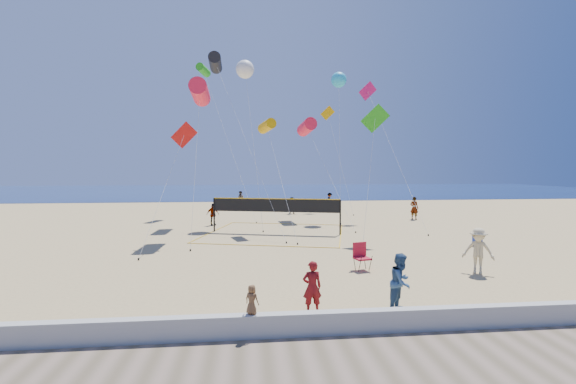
{
  "coord_description": "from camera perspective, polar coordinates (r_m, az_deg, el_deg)",
  "views": [
    {
      "loc": [
        -2.58,
        -12.5,
        4.27
      ],
      "look_at": [
        -1.11,
        2.0,
        3.37
      ],
      "focal_mm": 24.0,
      "sensor_mm": 36.0,
      "label": 1
    }
  ],
  "objects": [
    {
      "name": "kite_8",
      "position": [
        38.37,
        -12.43,
        17.19
      ],
      "size": [
        5.41,
        8.24,
        13.92
      ],
      "rotation": [
        0.0,
        0.0,
        -0.3
      ],
      "color": "#279F18",
      "rests_on": "ground"
    },
    {
      "name": "far_person_2",
      "position": [
        33.9,
        18.19,
        -2.28
      ],
      "size": [
        0.81,
        0.82,
        1.9
      ],
      "primitive_type": "imported",
      "rotation": [
        0.0,
        0.0,
        2.33
      ],
      "color": "gray",
      "rests_on": "ground"
    },
    {
      "name": "kite_1",
      "position": [
        32.76,
        -10.71,
        18.29
      ],
      "size": [
        5.25,
        11.18,
        13.3
      ],
      "rotation": [
        0.0,
        0.0,
        0.02
      ],
      "color": "black",
      "rests_on": "ground"
    },
    {
      "name": "kite_9",
      "position": [
        40.22,
        6.13,
        10.65
      ],
      "size": [
        2.1,
        5.72,
        10.72
      ],
      "rotation": [
        0.0,
        0.0,
        0.18
      ],
      "color": "#D29905",
      "rests_on": "ground"
    },
    {
      "name": "bystander_a",
      "position": [
        12.32,
        16.4,
        -12.66
      ],
      "size": [
        1.06,
        1.06,
        1.73
      ],
      "primitive_type": "imported",
      "rotation": [
        0.0,
        0.0,
        0.78
      ],
      "color": "#2E4D74",
      "rests_on": "ground"
    },
    {
      "name": "kite_7",
      "position": [
        33.97,
        7.53,
        16.14
      ],
      "size": [
        1.65,
        4.6,
        12.36
      ],
      "rotation": [
        0.0,
        0.0,
        -0.34
      ],
      "color": "#24ADE0",
      "rests_on": "ground"
    },
    {
      "name": "volleyball_net",
      "position": [
        25.32,
        -1.86,
        -2.59
      ],
      "size": [
        10.53,
        10.42,
        2.31
      ],
      "rotation": [
        0.0,
        0.0,
        -0.26
      ],
      "color": "black",
      "rests_on": "ground"
    },
    {
      "name": "far_person_0",
      "position": [
        29.45,
        -11.09,
        -3.27
      ],
      "size": [
        1.04,
        0.76,
        1.64
      ],
      "primitive_type": "imported",
      "rotation": [
        0.0,
        0.0,
        0.42
      ],
      "color": "gray",
      "rests_on": "ground"
    },
    {
      "name": "camp_chair",
      "position": [
        16.66,
        10.77,
        -9.09
      ],
      "size": [
        0.73,
        0.86,
        1.27
      ],
      "rotation": [
        0.0,
        0.0,
        0.23
      ],
      "color": "#AB1328",
      "rests_on": "ground"
    },
    {
      "name": "kite_6",
      "position": [
        31.32,
        -6.39,
        17.6
      ],
      "size": [
        1.98,
        5.58,
        12.6
      ],
      "rotation": [
        0.0,
        0.0,
        -0.09
      ],
      "color": "silver",
      "rests_on": "ground"
    },
    {
      "name": "ocean",
      "position": [
        74.66,
        -3.82,
        0.24
      ],
      "size": [
        140.0,
        50.0,
        0.03
      ],
      "primitive_type": "cube",
      "color": "navy",
      "rests_on": "ground"
    },
    {
      "name": "kite_3",
      "position": [
        22.98,
        -15.41,
        7.38
      ],
      "size": [
        2.25,
        4.77,
        6.97
      ],
      "rotation": [
        0.0,
        0.0,
        0.07
      ],
      "color": "red",
      "rests_on": "ground"
    },
    {
      "name": "boardwalk",
      "position": [
        9.0,
        12.81,
        -24.78
      ],
      "size": [
        32.0,
        3.6,
        0.03
      ],
      "primitive_type": "cube",
      "color": "#766050",
      "rests_on": "ground"
    },
    {
      "name": "kite_2",
      "position": [
        26.34,
        -3.14,
        9.71
      ],
      "size": [
        2.12,
        5.96,
        7.59
      ],
      "rotation": [
        0.0,
        0.0,
        0.35
      ],
      "color": "#D29905",
      "rests_on": "ground"
    },
    {
      "name": "toddler",
      "position": [
        10.08,
        -5.38,
        -15.58
      ],
      "size": [
        0.43,
        0.39,
        0.75
      ],
      "primitive_type": "imported",
      "rotation": [
        0.0,
        0.0,
        2.62
      ],
      "color": "brown",
      "rests_on": "seawall"
    },
    {
      "name": "bystander_b",
      "position": [
        17.59,
        26.35,
        -7.8
      ],
      "size": [
        1.38,
        1.24,
        1.86
      ],
      "primitive_type": "imported",
      "rotation": [
        0.0,
        0.0,
        -0.6
      ],
      "color": "#CAB686",
      "rests_on": "ground"
    },
    {
      "name": "trash_barrel",
      "position": [
        23.76,
        26.25,
        -6.22
      ],
      "size": [
        0.7,
        0.7,
        0.8
      ],
      "primitive_type": "cylinder",
      "rotation": [
        0.0,
        0.0,
        -0.4
      ],
      "color": "#1832A2",
      "rests_on": "ground"
    },
    {
      "name": "seawall",
      "position": [
        10.61,
        9.2,
        -18.48
      ],
      "size": [
        32.0,
        0.3,
        0.6
      ],
      "primitive_type": "cube",
      "color": "#AAAAA6",
      "rests_on": "ground"
    },
    {
      "name": "woman",
      "position": [
        11.65,
        3.59,
        -13.9
      ],
      "size": [
        0.6,
        0.42,
        1.56
      ],
      "primitive_type": "imported",
      "rotation": [
        0.0,
        0.0,
        3.22
      ],
      "color": "maroon",
      "rests_on": "ground"
    },
    {
      "name": "kite_0",
      "position": [
        25.14,
        -12.92,
        14.2
      ],
      "size": [
        1.1,
        5.82,
        9.68
      ],
      "rotation": [
        0.0,
        0.0,
        0.01
      ],
      "color": "#F71C39",
      "rests_on": "ground"
    },
    {
      "name": "ground",
      "position": [
        13.45,
        5.76,
        -14.99
      ],
      "size": [
        120.0,
        120.0,
        0.0
      ],
      "primitive_type": "plane",
      "color": "tan",
      "rests_on": "ground"
    },
    {
      "name": "far_person_1",
      "position": [
        36.17,
        0.56,
        -2.0
      ],
      "size": [
        1.53,
        0.79,
        1.58
      ],
      "primitive_type": "imported",
      "rotation": [
        0.0,
        0.0,
        -0.23
      ],
      "color": "gray",
      "rests_on": "ground"
    },
    {
      "name": "far_person_4",
      "position": [
        41.97,
        6.2,
        -1.22
      ],
      "size": [
        0.65,
        1.08,
        1.63
      ],
      "primitive_type": "imported",
      "rotation": [
        0.0,
        0.0,
        1.62
      ],
      "color": "gray",
      "rests_on": "ground"
    },
    {
      "name": "kite_4",
      "position": [
        23.78,
        12.72,
        9.84
      ],
      "size": [
        2.83,
        4.29,
        8.12
      ],
      "rotation": [
        0.0,
        0.0,
        -0.06
      ],
      "color": "#279F18",
      "rests_on": "ground"
    },
    {
      "name": "kite_10",
      "position": [
        33.33,
        2.8,
        9.58
      ],
      "size": [
        2.83,
        9.5,
        8.51
      ],
      "rotation": [
        0.0,
        0.0,
        0.13
      ],
      "color": "#F71C39",
      "rests_on": "ground"
    },
    {
      "name": "far_person_3",
      "position": [
        42.59,
        -7.0,
        -1.06
      ],
      "size": [
        1.06,
        0.96,
        1.77
      ],
      "primitive_type": "imported",
      "rotation": [
        0.0,
        0.0,
        -0.41
      ],
      "color": "gray",
      "rests_on": "ground"
    },
    {
      "name": "kite_5",
      "position": [
        33.72,
        12.16,
        13.42
      ],
      "size": [
        2.08,
        9.3,
        11.66
      ],
      "rotation": [
        0.0,
        0.0,
        0.33
      ],
      "color": "#C61562",
      "rests_on": "ground"
    }
  ]
}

